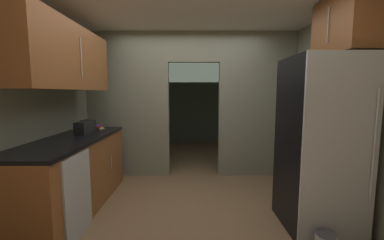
# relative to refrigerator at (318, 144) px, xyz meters

# --- Properties ---
(ground) EXTENTS (20.00, 20.00, 0.00)m
(ground) POSITION_rel_refrigerator_xyz_m (-1.41, 0.29, -0.94)
(ground) COLOR brown
(kitchen_overhead_slab) EXTENTS (4.10, 6.88, 0.06)m
(kitchen_overhead_slab) POSITION_rel_refrigerator_xyz_m (-1.41, 0.72, 1.65)
(kitchen_overhead_slab) COLOR silver
(kitchen_partition) EXTENTS (3.70, 0.12, 2.57)m
(kitchen_partition) POSITION_rel_refrigerator_xyz_m (-1.43, 1.73, 0.40)
(kitchen_partition) COLOR gray
(kitchen_partition) RESTS_ON ground
(adjoining_room_shell) EXTENTS (3.70, 2.98, 2.57)m
(adjoining_room_shell) POSITION_rel_refrigerator_xyz_m (-1.41, 3.76, 0.34)
(adjoining_room_shell) COLOR slate
(adjoining_room_shell) RESTS_ON ground
(kitchen_flank_right) EXTENTS (0.10, 3.94, 2.57)m
(kitchen_flank_right) POSITION_rel_refrigerator_xyz_m (0.48, -0.24, 0.34)
(kitchen_flank_right) COLOR gray
(kitchen_flank_right) RESTS_ON ground
(refrigerator) EXTENTS (0.72, 0.79, 1.89)m
(refrigerator) POSITION_rel_refrigerator_xyz_m (0.00, 0.00, 0.00)
(refrigerator) COLOR black
(refrigerator) RESTS_ON ground
(lower_cabinet_run) EXTENTS (0.69, 2.05, 0.94)m
(lower_cabinet_run) POSITION_rel_refrigerator_xyz_m (-2.92, 0.39, -0.47)
(lower_cabinet_run) COLOR brown
(lower_cabinet_run) RESTS_ON ground
(dishwasher) EXTENTS (0.02, 0.56, 0.88)m
(dishwasher) POSITION_rel_refrigerator_xyz_m (-2.58, -0.19, -0.50)
(dishwasher) COLOR #B7BABC
(dishwasher) RESTS_ON ground
(upper_cabinet_counterside) EXTENTS (0.36, 1.85, 0.78)m
(upper_cabinet_counterside) POSITION_rel_refrigerator_xyz_m (-2.92, 0.39, 0.99)
(upper_cabinet_counterside) COLOR brown
(upper_cabinet_fridgeside) EXTENTS (0.36, 0.79, 0.63)m
(upper_cabinet_fridgeside) POSITION_rel_refrigerator_xyz_m (0.25, 0.10, 1.29)
(upper_cabinet_fridgeside) COLOR brown
(boombox) EXTENTS (0.15, 0.41, 0.20)m
(boombox) POSITION_rel_refrigerator_xyz_m (-2.89, 0.74, 0.08)
(boombox) COLOR black
(boombox) RESTS_ON lower_cabinet_run
(book_stack) EXTENTS (0.14, 0.17, 0.06)m
(book_stack) POSITION_rel_refrigerator_xyz_m (-2.87, 1.15, 0.03)
(book_stack) COLOR beige
(book_stack) RESTS_ON lower_cabinet_run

